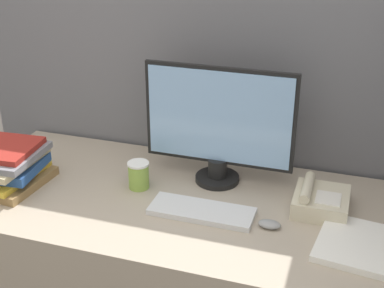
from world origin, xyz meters
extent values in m
cube|color=slate|center=(0.00, 0.81, 0.88)|extent=(2.05, 0.04, 1.76)
cube|color=tan|center=(0.00, 0.38, 0.36)|extent=(1.65, 0.77, 0.72)
cylinder|color=black|center=(0.11, 0.56, 0.73)|extent=(0.17, 0.17, 0.02)
cylinder|color=black|center=(0.11, 0.56, 0.78)|extent=(0.07, 0.07, 0.07)
cube|color=black|center=(0.11, 0.57, 0.99)|extent=(0.57, 0.02, 0.38)
cube|color=#8CB7E5|center=(0.11, 0.56, 0.99)|extent=(0.54, 0.01, 0.35)
cube|color=silver|center=(0.13, 0.32, 0.73)|extent=(0.36, 0.13, 0.02)
ellipsoid|color=gray|center=(0.37, 0.31, 0.73)|extent=(0.08, 0.05, 0.02)
cylinder|color=#8CB247|center=(-0.15, 0.42, 0.77)|extent=(0.08, 0.08, 0.10)
cylinder|color=white|center=(-0.15, 0.42, 0.82)|extent=(0.08, 0.08, 0.01)
cube|color=olive|center=(-0.62, 0.29, 0.74)|extent=(0.24, 0.29, 0.03)
cube|color=gold|center=(-0.63, 0.29, 0.77)|extent=(0.19, 0.30, 0.02)
cube|color=#264C8C|center=(-0.62, 0.30, 0.79)|extent=(0.23, 0.25, 0.04)
cube|color=#C6B78C|center=(-0.62, 0.29, 0.82)|extent=(0.17, 0.29, 0.02)
cube|color=slate|center=(-0.61, 0.29, 0.85)|extent=(0.21, 0.27, 0.02)
cube|color=maroon|center=(-0.63, 0.30, 0.87)|extent=(0.23, 0.24, 0.02)
cube|color=beige|center=(0.52, 0.47, 0.75)|extent=(0.19, 0.20, 0.06)
cube|color=white|center=(0.54, 0.45, 0.79)|extent=(0.08, 0.09, 0.00)
cylinder|color=beige|center=(0.46, 0.47, 0.80)|extent=(0.04, 0.18, 0.04)
cube|color=white|center=(0.65, 0.28, 0.73)|extent=(0.27, 0.30, 0.02)
camera|label=1|loc=(0.58, -1.20, 1.73)|focal=50.00mm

